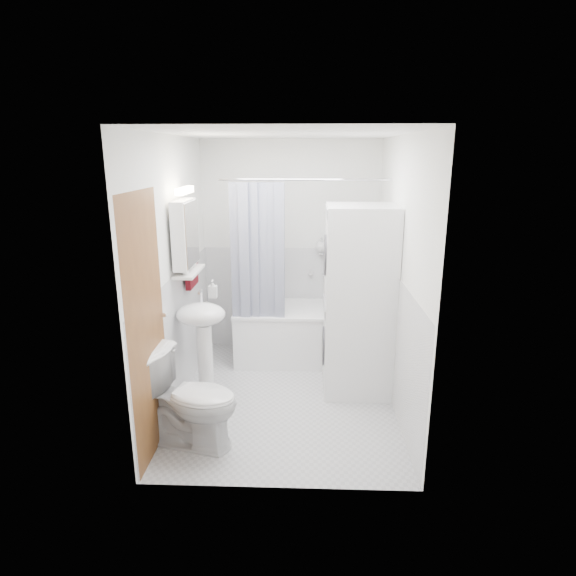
{
  "coord_description": "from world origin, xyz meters",
  "views": [
    {
      "loc": [
        0.18,
        -4.14,
        2.23
      ],
      "look_at": [
        0.01,
        0.15,
        1.04
      ],
      "focal_mm": 30.0,
      "sensor_mm": 36.0,
      "label": 1
    }
  ],
  "objects_px": {
    "bathtub": "(306,331)",
    "washer_dryer": "(358,301)",
    "toilet": "(190,399)",
    "sink": "(202,330)"
  },
  "relations": [
    {
      "from": "toilet",
      "to": "washer_dryer",
      "type": "bearing_deg",
      "value": -40.1
    },
    {
      "from": "bathtub",
      "to": "washer_dryer",
      "type": "xyz_separation_m",
      "value": [
        0.49,
        -0.7,
        0.57
      ]
    },
    {
      "from": "sink",
      "to": "toilet",
      "type": "relative_size",
      "value": 1.32
    },
    {
      "from": "bathtub",
      "to": "washer_dryer",
      "type": "height_order",
      "value": "washer_dryer"
    },
    {
      "from": "bathtub",
      "to": "toilet",
      "type": "bearing_deg",
      "value": -118.01
    },
    {
      "from": "bathtub",
      "to": "sink",
      "type": "height_order",
      "value": "sink"
    },
    {
      "from": "bathtub",
      "to": "toilet",
      "type": "height_order",
      "value": "toilet"
    },
    {
      "from": "toilet",
      "to": "bathtub",
      "type": "bearing_deg",
      "value": -13.87
    },
    {
      "from": "sink",
      "to": "bathtub",
      "type": "bearing_deg",
      "value": 46.86
    },
    {
      "from": "sink",
      "to": "toilet",
      "type": "distance_m",
      "value": 0.77
    }
  ]
}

